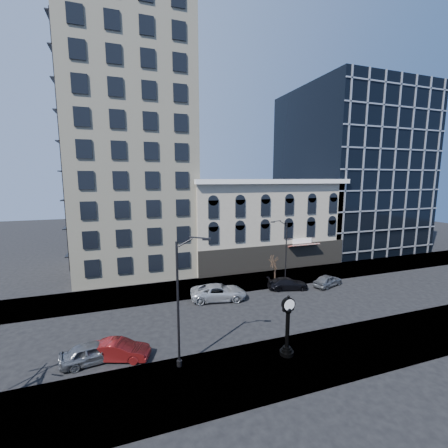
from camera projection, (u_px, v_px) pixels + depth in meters
name	position (u px, v px, depth m)	size (l,w,h in m)	color
ground	(218.00, 318.00, 27.24)	(160.00, 160.00, 0.00)	black
sidewalk_far	(196.00, 288.00, 34.70)	(160.00, 6.00, 0.12)	gray
sidewalk_near	(255.00, 370.00, 19.76)	(160.00, 6.00, 0.12)	gray
cream_tower	(130.00, 128.00, 39.97)	(15.90, 15.40, 42.50)	beige
victorian_row	(261.00, 223.00, 45.07)	(22.60, 11.19, 12.50)	#A49B87
glass_office	(348.00, 171.00, 55.04)	(20.00, 20.15, 28.00)	black
street_clock	(287.00, 328.00, 21.11)	(1.01, 1.01, 4.44)	black
street_lamp_near	(187.00, 268.00, 19.10)	(2.27, 0.95, 9.03)	black
street_lamp_far	(282.00, 235.00, 35.46)	(2.01, 0.31, 7.76)	black
bare_tree_far	(275.00, 259.00, 35.91)	(2.21, 2.21, 3.80)	#2F2217
car_near_a	(93.00, 352.00, 20.63)	(1.69, 4.19, 1.43)	#595B60
car_near_b	(119.00, 350.00, 20.94)	(1.45, 4.15, 1.37)	maroon
car_far_a	(219.00, 292.00, 31.28)	(2.69, 5.84, 1.62)	#A5A8AD
car_far_b	(288.00, 284.00, 34.27)	(1.87, 4.60, 1.33)	black
car_far_c	(328.00, 280.00, 35.22)	(1.63, 4.06, 1.38)	#595B60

